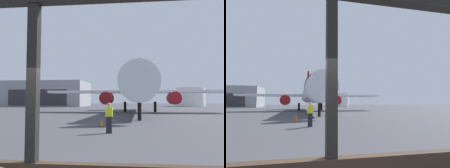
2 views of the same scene
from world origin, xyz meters
The scene contains 7 objects.
ground_plane centered at (0.00, 40.00, 0.00)m, with size 220.00×220.00×0.00m, color #424247.
window_frame centered at (0.00, 0.00, 1.36)m, with size 8.88×0.24×4.00m.
airplane centered at (1.94, 32.83, 3.49)m, with size 28.54×34.59×10.35m.
ground_crew_worker centered at (0.25, 9.85, 0.90)m, with size 0.40×0.49×1.74m.
traffic_cone centered at (-0.73, 13.46, 0.27)m, with size 0.36×0.36×0.58m.
distant_hangar centered at (-27.60, 73.38, 3.85)m, with size 25.07×16.12×7.71m.
fuel_storage_tank centered at (17.77, 77.83, 2.94)m, with size 8.84×8.84×5.87m, color white.
Camera 2 is at (-0.59, -3.28, 1.69)m, focal length 28.99 mm.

